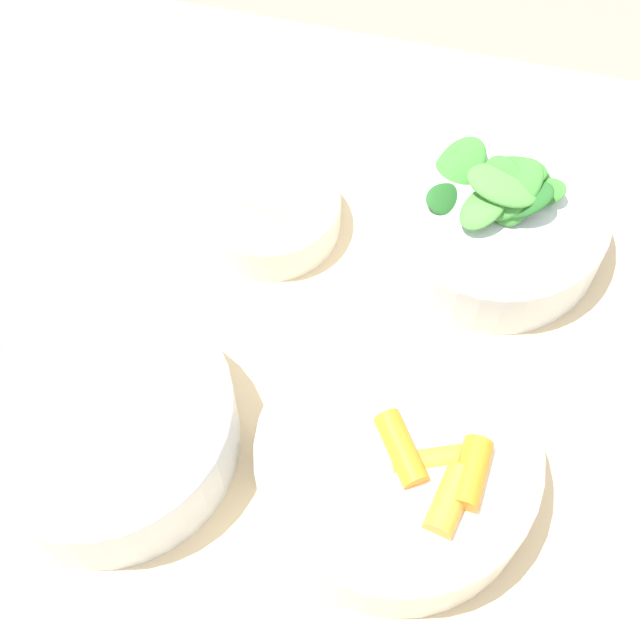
{
  "coord_description": "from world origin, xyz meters",
  "views": [
    {
      "loc": [
        -0.06,
        0.29,
        1.35
      ],
      "look_at": [
        0.02,
        -0.05,
        0.75
      ],
      "focal_mm": 50.0,
      "sensor_mm": 36.0,
      "label": 1
    }
  ],
  "objects_px": {
    "bowl_greens": "(494,218)",
    "bowl_cookies": "(271,209)",
    "bowl_carrots": "(397,464)",
    "bowl_beans_hotdog": "(104,425)"
  },
  "relations": [
    {
      "from": "bowl_carrots",
      "to": "bowl_greens",
      "type": "bearing_deg",
      "value": -98.39
    },
    {
      "from": "bowl_carrots",
      "to": "bowl_beans_hotdog",
      "type": "distance_m",
      "value": 0.21
    },
    {
      "from": "bowl_greens",
      "to": "bowl_cookies",
      "type": "distance_m",
      "value": 0.19
    },
    {
      "from": "bowl_greens",
      "to": "bowl_beans_hotdog",
      "type": "distance_m",
      "value": 0.35
    },
    {
      "from": "bowl_carrots",
      "to": "bowl_beans_hotdog",
      "type": "xyz_separation_m",
      "value": [
        0.21,
        0.02,
        -0.0
      ]
    },
    {
      "from": "bowl_greens",
      "to": "bowl_beans_hotdog",
      "type": "xyz_separation_m",
      "value": [
        0.25,
        0.25,
        -0.0
      ]
    },
    {
      "from": "bowl_beans_hotdog",
      "to": "bowl_cookies",
      "type": "xyz_separation_m",
      "value": [
        -0.06,
        -0.23,
        -0.01
      ]
    },
    {
      "from": "bowl_carrots",
      "to": "bowl_cookies",
      "type": "distance_m",
      "value": 0.25
    },
    {
      "from": "bowl_carrots",
      "to": "bowl_greens",
      "type": "height_order",
      "value": "bowl_greens"
    },
    {
      "from": "bowl_greens",
      "to": "bowl_cookies",
      "type": "height_order",
      "value": "bowl_greens"
    }
  ]
}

